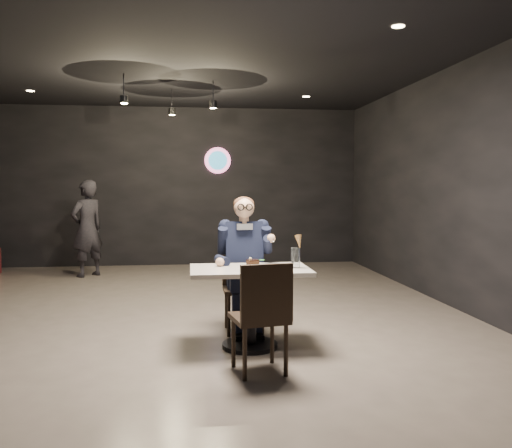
{
  "coord_description": "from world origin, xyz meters",
  "views": [
    {
      "loc": [
        0.25,
        -5.96,
        1.51
      ],
      "look_at": [
        0.94,
        -0.4,
        1.12
      ],
      "focal_mm": 38.0,
      "sensor_mm": 36.0,
      "label": 1
    }
  ],
  "objects": [
    {
      "name": "floor",
      "position": [
        0.0,
        0.0,
        0.0
      ],
      "size": [
        9.0,
        9.0,
        0.0
      ],
      "primitive_type": "plane",
      "color": "slate",
      "rests_on": "ground"
    },
    {
      "name": "wall_sign",
      "position": [
        0.8,
        4.47,
        2.0
      ],
      "size": [
        0.5,
        0.06,
        0.5
      ],
      "primitive_type": null,
      "color": "pink",
      "rests_on": "floor"
    },
    {
      "name": "pendant_lights",
      "position": [
        0.0,
        2.0,
        2.88
      ],
      "size": [
        1.4,
        1.2,
        0.36
      ],
      "primitive_type": "cube",
      "color": "black",
      "rests_on": "floor"
    },
    {
      "name": "main_table",
      "position": [
        0.8,
        -1.0,
        0.38
      ],
      "size": [
        1.1,
        0.7,
        0.75
      ],
      "primitive_type": "cube",
      "color": "silver",
      "rests_on": "floor"
    },
    {
      "name": "chair_far",
      "position": [
        0.8,
        -0.45,
        0.46
      ],
      "size": [
        0.42,
        0.46,
        0.92
      ],
      "primitive_type": "cube",
      "color": "black",
      "rests_on": "floor"
    },
    {
      "name": "chair_near",
      "position": [
        0.8,
        -1.67,
        0.46
      ],
      "size": [
        0.49,
        0.53,
        0.92
      ],
      "primitive_type": "cube",
      "rotation": [
        0.0,
        0.0,
        0.18
      ],
      "color": "black",
      "rests_on": "floor"
    },
    {
      "name": "seated_man",
      "position": [
        0.8,
        -0.45,
        0.72
      ],
      "size": [
        0.6,
        0.8,
        1.44
      ],
      "primitive_type": "cube",
      "color": "black",
      "rests_on": "floor"
    },
    {
      "name": "dessert_plate",
      "position": [
        0.87,
        -1.1,
        0.76
      ],
      "size": [
        0.22,
        0.22,
        0.01
      ],
      "primitive_type": "cylinder",
      "color": "white",
      "rests_on": "main_table"
    },
    {
      "name": "cake_slice",
      "position": [
        0.82,
        -1.08,
        0.8
      ],
      "size": [
        0.12,
        0.11,
        0.07
      ],
      "primitive_type": "cube",
      "rotation": [
        0.0,
        0.0,
        0.35
      ],
      "color": "black",
      "rests_on": "dessert_plate"
    },
    {
      "name": "mint_leaf",
      "position": [
        0.9,
        -1.14,
        0.84
      ],
      "size": [
        0.06,
        0.04,
        0.01
      ],
      "primitive_type": "ellipsoid",
      "color": "#2A7F29",
      "rests_on": "cake_slice"
    },
    {
      "name": "sundae_glass",
      "position": [
        1.23,
        -1.04,
        0.84
      ],
      "size": [
        0.08,
        0.08,
        0.19
      ],
      "primitive_type": "cylinder",
      "color": "silver",
      "rests_on": "main_table"
    },
    {
      "name": "wafer_cone",
      "position": [
        1.25,
        -1.08,
        0.99
      ],
      "size": [
        0.08,
        0.08,
        0.13
      ],
      "primitive_type": "cone",
      "rotation": [
        0.0,
        0.0,
        0.26
      ],
      "color": "#B17E48",
      "rests_on": "sundae_glass"
    },
    {
      "name": "passerby",
      "position": [
        -1.44,
        3.31,
        0.81
      ],
      "size": [
        0.69,
        0.69,
        1.61
      ],
      "primitive_type": "imported",
      "rotation": [
        0.0,
        0.0,
        3.92
      ],
      "color": "black",
      "rests_on": "floor"
    }
  ]
}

